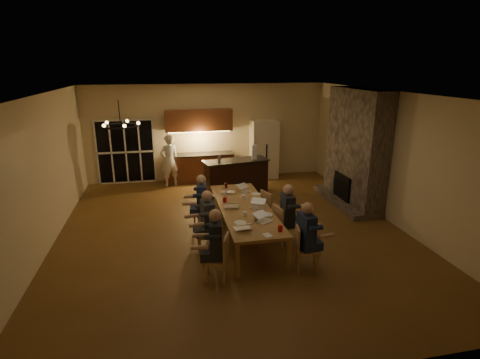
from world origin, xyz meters
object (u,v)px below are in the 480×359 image
Objects in this scene: chair_left_mid at (208,234)px; plate_left at (240,223)px; plate_far at (256,194)px; redcup_near at (280,228)px; chair_left_far at (204,213)px; laptop_f at (245,187)px; chandelier at (120,126)px; laptop_b at (264,216)px; can_silver at (256,217)px; chair_right_near at (307,248)px; person_left_mid at (208,223)px; person_right_mid at (287,215)px; laptop_d at (257,203)px; laptop_e at (229,188)px; mug_back at (224,194)px; bar_blender at (254,152)px; refrigerator at (264,149)px; bar_island at (236,177)px; person_left_near at (216,245)px; redcup_mid at (225,200)px; bar_bottle at (219,158)px; chair_left_near at (215,258)px; laptop_a at (242,223)px; person_left_far at (202,203)px; laptop_c at (231,202)px; mug_front at (245,214)px; plate_near at (266,215)px; chair_right_mid at (285,224)px; dining_table at (244,222)px; mug_mid at (243,197)px; chair_right_far at (273,208)px; standing_person at (169,161)px.

chair_left_mid is 0.76m from plate_left.
redcup_near is at bearing -91.73° from plate_far.
chair_left_far is 1.25m from laptop_f.
chandelier is 2.93m from plate_left.
can_silver is (-0.15, 0.12, -0.05)m from laptop_b.
chair_right_near is 2.07m from person_left_mid.
person_right_mid reaches higher than laptop_d.
chair_left_mid is 1.83m from laptop_e.
mug_back is 2.55m from bar_blender.
chair_left_mid is at bearing 133.01° from laptop_b.
laptop_f is at bearing -112.16° from refrigerator.
laptop_f is (-0.63, 2.61, 0.42)m from chair_right_near.
bar_island is 1.40× the size of person_left_mid.
person_left_near is (-1.76, -0.00, 0.24)m from chair_right_near.
bar_bottle is at bearing 84.11° from redcup_mid.
laptop_a is at bearing 149.40° from chair_left_near.
laptop_e is at bearing 130.51° from person_left_far.
redcup_near is at bearing 125.73° from laptop_e.
person_left_far is 0.81m from laptop_c.
laptop_f is at bearing 176.07° from chair_left_near.
chair_left_mid is 0.64× the size of person_left_mid.
mug_front is 0.83× the size of redcup_near.
person_left_mid is 1.17m from laptop_b.
refrigerator reaches higher than can_silver.
chair_right_near reaches higher than plate_near.
chair_right_mid is at bearing 16.48° from chair_right_near.
person_right_mid reaches higher than dining_table.
refrigerator is 5.13m from person_right_mid.
person_left_far is 3.23× the size of bar_blender.
person_left_near is 3.23× the size of bar_blender.
mug_front is (-0.50, -3.48, 0.26)m from bar_island.
chair_left_near is at bearing -114.86° from mug_mid.
chandelier is 2.88m from laptop_a.
mug_mid is at bearing 74.83° from chair_right_far.
laptop_d is at bearing 90.67° from standing_person.
chair_left_far is 3.78× the size of plate_far.
standing_person is at bearing 106.79° from redcup_mid.
refrigerator is at bearing 153.93° from person_left_far.
laptop_e is at bearing 157.44° from chair_left_mid.
chair_right_mid is at bearing 3.91° from chandelier.
standing_person is 5.30× the size of laptop_e.
redcup_mid and can_silver have the same top height.
person_right_mid is 1.17m from plate_left.
laptop_d is 1.15× the size of plate_near.
chandelier is at bearing -92.48° from person_left_mid.
bar_island is at bearing 84.93° from can_silver.
mug_back is (0.59, 1.38, 0.36)m from chair_left_mid.
standing_person reaches higher than laptop_a.
dining_table is at bearing -110.65° from laptop_a.
can_silver is (0.45, -1.15, 0.00)m from redcup_mid.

